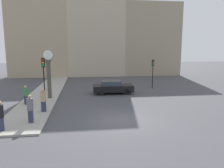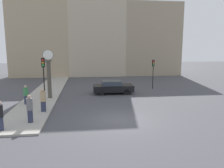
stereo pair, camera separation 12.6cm
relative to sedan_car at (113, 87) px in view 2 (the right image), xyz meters
The scene contains 11 objects.
ground_plane 8.83m from the sedan_car, 93.91° to the right, with size 120.00×120.00×0.00m, color #47474C.
sidewalk_corner 7.74m from the sedan_car, 157.57° to the left, with size 3.10×27.45×0.12m, color #A39E93.
building_row 17.78m from the sedan_car, 92.28° to the left, with size 29.20×5.00×19.13m.
sedan_car is the anchor object (origin of this frame).
traffic_light_near 8.18m from the sedan_car, 142.48° to the right, with size 0.26×0.24×3.96m.
traffic_light_far 5.88m from the sedan_car, 23.59° to the left, with size 0.26×0.24×3.47m.
street_clock 6.75m from the sedan_car, 164.66° to the right, with size 0.99×0.48×4.59m.
pedestrian_grey_jacket 10.91m from the sedan_car, 126.47° to the right, with size 0.39×0.39×1.80m.
pedestrian_tan_coat 8.80m from the sedan_car, 133.86° to the right, with size 0.44×0.44×1.74m.
pedestrian_green_hoodie 8.86m from the sedan_car, 153.75° to the right, with size 0.41×0.41×1.62m.
pedestrian_black_jacket 12.72m from the sedan_car, 128.18° to the right, with size 0.38×0.38×1.76m.
Camera 2 is at (-2.35, -14.01, 4.85)m, focal length 35.00 mm.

